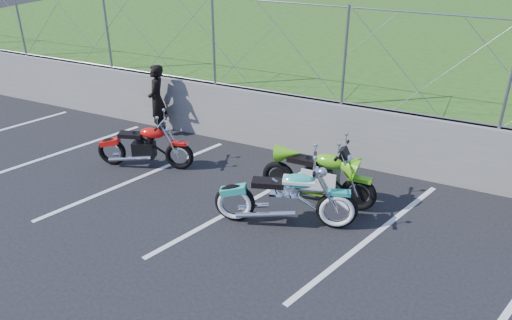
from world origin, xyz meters
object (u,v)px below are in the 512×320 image
at_px(cruiser_turquoise, 287,200).
at_px(person_standing, 157,100).
at_px(naked_orange, 146,148).
at_px(sportbike_green, 319,178).

relative_size(cruiser_turquoise, person_standing, 1.39).
distance_m(naked_orange, sportbike_green, 3.75).
bearing_deg(naked_orange, cruiser_turquoise, -29.25).
bearing_deg(person_standing, cruiser_turquoise, 40.15).
height_order(cruiser_turquoise, sportbike_green, cruiser_turquoise).
height_order(naked_orange, person_standing, person_standing).
bearing_deg(person_standing, sportbike_green, 51.91).
distance_m(cruiser_turquoise, naked_orange, 3.57).
relative_size(cruiser_turquoise, naked_orange, 1.17).
relative_size(sportbike_green, person_standing, 1.29).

